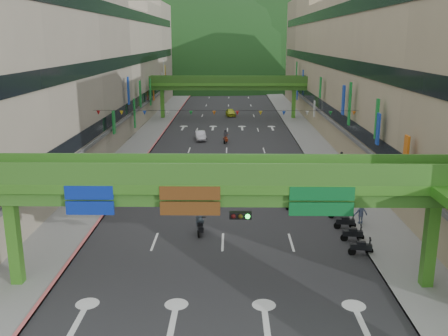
% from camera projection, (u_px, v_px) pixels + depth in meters
% --- Properties ---
extents(road_slab, '(18.00, 140.00, 0.02)m').
position_uv_depth(road_slab, '(227.00, 135.00, 69.58)').
color(road_slab, '#28282B').
rests_on(road_slab, ground).
extents(sidewalk_left, '(4.00, 140.00, 0.15)m').
position_uv_depth(sidewalk_left, '(149.00, 134.00, 69.71)').
color(sidewalk_left, gray).
rests_on(sidewalk_left, ground).
extents(sidewalk_right, '(4.00, 140.00, 0.15)m').
position_uv_depth(sidewalk_right, '(306.00, 135.00, 69.41)').
color(sidewalk_right, gray).
rests_on(sidewalk_right, ground).
extents(curb_left, '(0.20, 140.00, 0.18)m').
position_uv_depth(curb_left, '(162.00, 134.00, 69.68)').
color(curb_left, '#CC5959').
rests_on(curb_left, ground).
extents(curb_right, '(0.20, 140.00, 0.18)m').
position_uv_depth(curb_right, '(292.00, 135.00, 69.43)').
color(curb_right, gray).
rests_on(curb_right, ground).
extents(building_row_left, '(12.80, 95.00, 19.00)m').
position_uv_depth(building_row_left, '(88.00, 66.00, 67.47)').
color(building_row_left, '#9E937F').
rests_on(building_row_left, ground).
extents(building_row_right, '(12.80, 95.00, 19.00)m').
position_uv_depth(building_row_right, '(368.00, 66.00, 66.96)').
color(building_row_right, gray).
rests_on(building_row_right, ground).
extents(overpass_near, '(28.00, 12.27, 7.10)m').
position_uv_depth(overpass_near, '(239.00, 198.00, 25.07)').
color(overpass_near, '#4C9E2D').
rests_on(overpass_near, ground).
extents(overpass_far, '(28.00, 2.20, 7.10)m').
position_uv_depth(overpass_far, '(228.00, 86.00, 82.75)').
color(overpass_far, '#4C9E2D').
rests_on(overpass_far, ground).
extents(hill_left, '(168.00, 140.00, 112.00)m').
position_uv_depth(hill_left, '(187.00, 77.00, 176.27)').
color(hill_left, '#1C4419').
rests_on(hill_left, ground).
extents(hill_right, '(208.00, 176.00, 128.00)m').
position_uv_depth(hill_right, '(294.00, 73.00, 195.09)').
color(hill_right, '#1C4419').
rests_on(hill_right, ground).
extents(bunting_string, '(26.00, 0.36, 0.47)m').
position_uv_depth(bunting_string, '(226.00, 113.00, 48.73)').
color(bunting_string, black).
rests_on(bunting_string, ground).
extents(scooter_rider_near, '(0.70, 1.60, 2.04)m').
position_uv_depth(scooter_rider_near, '(200.00, 221.00, 33.87)').
color(scooter_rider_near, black).
rests_on(scooter_rider_near, ground).
extents(scooter_rider_mid, '(0.80, 1.60, 1.86)m').
position_uv_depth(scooter_rider_mid, '(288.00, 196.00, 39.32)').
color(scooter_rider_mid, black).
rests_on(scooter_rider_mid, ground).
extents(scooter_rider_left, '(1.07, 1.60, 2.15)m').
position_uv_depth(scooter_rider_left, '(180.00, 163.00, 49.34)').
color(scooter_rider_left, gray).
rests_on(scooter_rider_left, ground).
extents(scooter_rider_far, '(0.83, 1.58, 1.85)m').
position_uv_depth(scooter_rider_far, '(225.00, 136.00, 63.74)').
color(scooter_rider_far, maroon).
rests_on(scooter_rider_far, ground).
extents(parked_scooter_row, '(1.60, 11.58, 1.08)m').
position_uv_depth(parked_scooter_row, '(342.00, 216.00, 36.06)').
color(parked_scooter_row, black).
rests_on(parked_scooter_row, ground).
extents(car_silver, '(1.86, 3.86, 1.22)m').
position_uv_depth(car_silver, '(200.00, 136.00, 65.91)').
color(car_silver, silver).
rests_on(car_silver, ground).
extents(car_yellow, '(1.97, 3.89, 1.27)m').
position_uv_depth(car_yellow, '(231.00, 113.00, 86.45)').
color(car_yellow, '#C9D72B').
rests_on(car_yellow, ground).
extents(pedestrian_red, '(0.95, 0.90, 1.55)m').
position_uv_depth(pedestrian_red, '(359.00, 177.00, 45.44)').
color(pedestrian_red, red).
rests_on(pedestrian_red, ground).
extents(pedestrian_dark, '(1.13, 0.61, 1.84)m').
position_uv_depth(pedestrian_dark, '(341.00, 162.00, 50.39)').
color(pedestrian_dark, black).
rests_on(pedestrian_dark, ground).
extents(pedestrian_blue, '(0.88, 0.68, 1.67)m').
position_uv_depth(pedestrian_blue, '(360.00, 214.00, 35.60)').
color(pedestrian_blue, '#3C4564').
rests_on(pedestrian_blue, ground).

